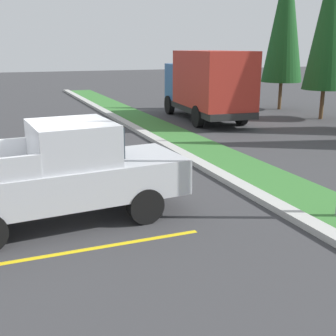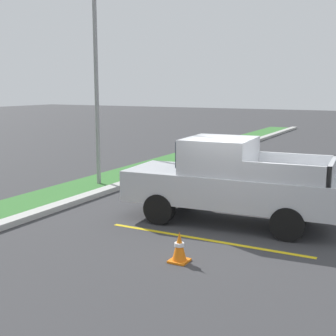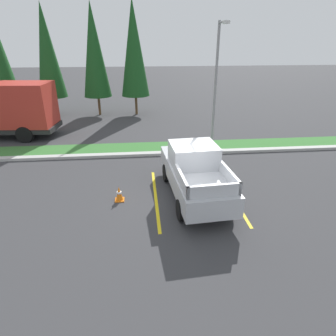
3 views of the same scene
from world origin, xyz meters
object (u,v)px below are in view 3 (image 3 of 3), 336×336
cypress_tree_right_inner (134,49)px  cypress_tree_center (94,51)px  street_light (217,79)px  traffic_cone (119,194)px  cargo_truck_distant (1,109)px  pickup_truck_main (194,172)px  cypress_tree_left_inner (47,51)px

cypress_tree_right_inner → cypress_tree_center: bearing=177.2°
street_light → traffic_cone: street_light is taller
cargo_truck_distant → cypress_tree_center: bearing=46.4°
pickup_truck_main → traffic_cone: (-2.98, -0.13, -0.75)m
cypress_tree_center → street_light: bearing=-50.2°
cypress_tree_right_inner → traffic_cone: bearing=-92.6°
cypress_tree_center → cypress_tree_right_inner: cypress_tree_right_inner is taller
street_light → cypress_tree_center: bearing=129.8°
cargo_truck_distant → traffic_cone: cargo_truck_distant is taller
street_light → cypress_tree_right_inner: (-4.39, 8.77, 1.22)m
cargo_truck_distant → street_light: street_light is taller
traffic_cone → pickup_truck_main: bearing=2.5°
street_light → cypress_tree_right_inner: bearing=116.6°
cypress_tree_left_inner → traffic_cone: bearing=-67.7°
street_light → cypress_tree_left_inner: 14.29m
pickup_truck_main → cypress_tree_center: bearing=110.7°
cypress_tree_left_inner → cypress_tree_center: bearing=-2.5°
cargo_truck_distant → cypress_tree_right_inner: 10.44m
cypress_tree_left_inner → cypress_tree_center: 3.56m
pickup_truck_main → cargo_truck_distant: 13.79m
pickup_truck_main → traffic_cone: bearing=-177.5°
pickup_truck_main → cypress_tree_center: cypress_tree_center is taller
cypress_tree_center → cypress_tree_left_inner: bearing=177.5°
pickup_truck_main → street_light: street_light is taller
cargo_truck_distant → cypress_tree_right_inner: size_ratio=0.80×
street_light → cypress_tree_left_inner: cypress_tree_left_inner is taller
cypress_tree_left_inner → traffic_cone: cypress_tree_left_inner is taller
cypress_tree_right_inner → traffic_cone: 15.04m
cypress_tree_right_inner → cargo_truck_distant: bearing=-147.1°
cargo_truck_distant → street_light: 13.31m
cypress_tree_right_inner → traffic_cone: (-0.64, -14.24, -4.81)m
street_light → cypress_tree_center: 11.66m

